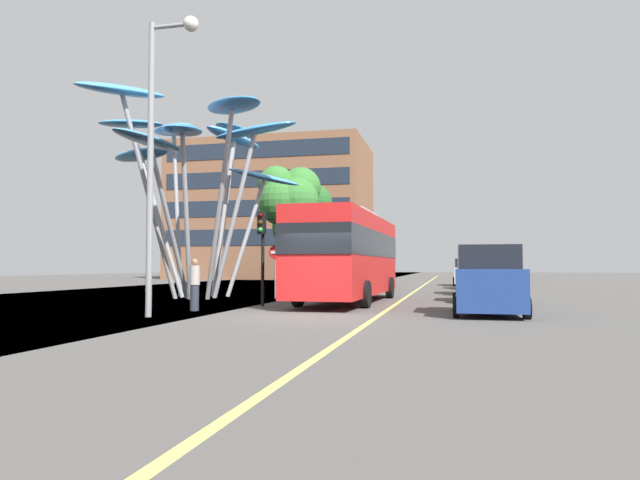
% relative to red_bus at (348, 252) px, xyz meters
% --- Properties ---
extents(ground, '(120.00, 240.00, 0.10)m').
position_rel_red_bus_xyz_m(ground, '(-0.65, -6.68, -2.07)').
color(ground, '#54514F').
extents(red_bus, '(2.94, 10.93, 3.69)m').
position_rel_red_bus_xyz_m(red_bus, '(0.00, 0.00, 0.00)').
color(red_bus, red).
rests_on(red_bus, ground).
extents(leaf_sculpture, '(10.83, 11.98, 9.43)m').
position_rel_red_bus_xyz_m(leaf_sculpture, '(-7.57, 1.42, 5.13)').
color(leaf_sculpture, '#9EA0A5').
rests_on(leaf_sculpture, ground).
extents(traffic_light_kerb_near, '(0.28, 0.42, 3.43)m').
position_rel_red_bus_xyz_m(traffic_light_kerb_near, '(-2.66, -3.02, 0.48)').
color(traffic_light_kerb_near, black).
rests_on(traffic_light_kerb_near, ground).
extents(traffic_light_kerb_far, '(0.28, 0.42, 3.58)m').
position_rel_red_bus_xyz_m(traffic_light_kerb_far, '(-3.28, 1.20, 0.58)').
color(traffic_light_kerb_far, black).
rests_on(traffic_light_kerb_far, ground).
extents(car_parked_near, '(2.10, 3.88, 2.08)m').
position_rel_red_bus_xyz_m(car_parked_near, '(5.15, -4.88, -1.04)').
color(car_parked_near, navy).
rests_on(car_parked_near, ground).
extents(car_parked_mid, '(1.95, 3.97, 2.17)m').
position_rel_red_bus_xyz_m(car_parked_mid, '(5.60, 1.39, -1.01)').
color(car_parked_mid, navy).
rests_on(car_parked_mid, ground).
extents(car_parked_far, '(1.95, 4.16, 2.40)m').
position_rel_red_bus_xyz_m(car_parked_far, '(5.55, 7.61, -0.91)').
color(car_parked_far, gold).
rests_on(car_parked_far, ground).
extents(car_side_street, '(2.09, 4.51, 2.08)m').
position_rel_red_bus_xyz_m(car_side_street, '(5.80, 14.93, -1.04)').
color(car_side_street, '#2D5138').
rests_on(car_side_street, ground).
extents(car_far_side, '(1.96, 4.58, 2.01)m').
position_rel_red_bus_xyz_m(car_far_side, '(5.12, 21.13, -1.07)').
color(car_far_side, silver).
rests_on(car_far_side, ground).
extents(street_lamp, '(1.55, 0.44, 8.68)m').
position_rel_red_bus_xyz_m(street_lamp, '(-4.12, -7.85, 3.41)').
color(street_lamp, gray).
rests_on(street_lamp, ground).
extents(tree_pavement_near, '(4.60, 3.81, 7.62)m').
position_rel_red_bus_xyz_m(tree_pavement_near, '(-6.93, 18.34, 3.15)').
color(tree_pavement_near, brown).
rests_on(tree_pavement_near, ground).
extents(tree_pavement_far, '(4.39, 4.89, 8.63)m').
position_rel_red_bus_xyz_m(tree_pavement_far, '(-7.04, 15.69, 4.38)').
color(tree_pavement_far, brown).
rests_on(tree_pavement_far, ground).
extents(pedestrian, '(0.34, 0.34, 1.70)m').
position_rel_red_bus_xyz_m(pedestrian, '(-4.14, -5.44, -1.16)').
color(pedestrian, '#2D3342').
rests_on(pedestrian, ground).
extents(no_entry_sign, '(0.60, 0.12, 2.37)m').
position_rel_red_bus_xyz_m(no_entry_sign, '(-3.57, 1.50, -0.43)').
color(no_entry_sign, gray).
rests_on(no_entry_sign, ground).
extents(backdrop_building, '(21.88, 13.01, 15.59)m').
position_rel_red_bus_xyz_m(backdrop_building, '(-16.32, 40.85, 5.78)').
color(backdrop_building, brown).
rests_on(backdrop_building, ground).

